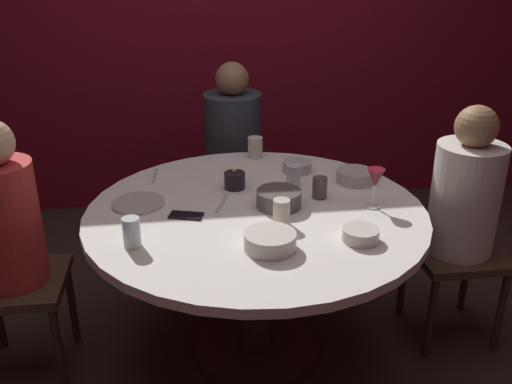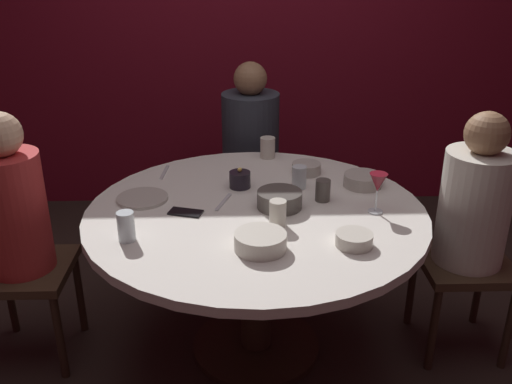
# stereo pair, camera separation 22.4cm
# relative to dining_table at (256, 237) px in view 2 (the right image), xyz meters

# --- Properties ---
(ground_plane) EXTENTS (8.00, 8.00, 0.00)m
(ground_plane) POSITION_rel_dining_table_xyz_m (0.00, 0.00, -0.60)
(ground_plane) COLOR #2D231E
(back_wall) EXTENTS (6.00, 0.10, 2.60)m
(back_wall) POSITION_rel_dining_table_xyz_m (0.00, 1.79, 0.70)
(back_wall) COLOR maroon
(back_wall) RESTS_ON ground
(dining_table) EXTENTS (1.46, 1.46, 0.74)m
(dining_table) POSITION_rel_dining_table_xyz_m (0.00, 0.00, 0.00)
(dining_table) COLOR silver
(dining_table) RESTS_ON ground
(seated_diner_left) EXTENTS (0.40, 0.40, 1.18)m
(seated_diner_left) POSITION_rel_dining_table_xyz_m (-1.03, 0.00, 0.12)
(seated_diner_left) COLOR #3F2D1E
(seated_diner_left) RESTS_ON ground
(seated_diner_back) EXTENTS (0.40, 0.40, 1.17)m
(seated_diner_back) POSITION_rel_dining_table_xyz_m (0.00, 1.02, 0.12)
(seated_diner_back) COLOR #3F2D1E
(seated_diner_back) RESTS_ON ground
(seated_diner_right) EXTENTS (0.40, 0.40, 1.16)m
(seated_diner_right) POSITION_rel_dining_table_xyz_m (0.95, 0.00, 0.11)
(seated_diner_right) COLOR #3F2D1E
(seated_diner_right) RESTS_ON ground
(candle_holder) EXTENTS (0.10, 0.10, 0.10)m
(candle_holder) POSITION_rel_dining_table_xyz_m (-0.07, 0.24, 0.17)
(candle_holder) COLOR black
(candle_holder) RESTS_ON dining_table
(wine_glass) EXTENTS (0.08, 0.08, 0.18)m
(wine_glass) POSITION_rel_dining_table_xyz_m (0.51, -0.05, 0.26)
(wine_glass) COLOR silver
(wine_glass) RESTS_ON dining_table
(dinner_plate) EXTENTS (0.23, 0.23, 0.01)m
(dinner_plate) POSITION_rel_dining_table_xyz_m (-0.50, 0.11, 0.14)
(dinner_plate) COLOR #B2ADA3
(dinner_plate) RESTS_ON dining_table
(cell_phone) EXTENTS (0.15, 0.11, 0.01)m
(cell_phone) POSITION_rel_dining_table_xyz_m (-0.30, -0.03, 0.14)
(cell_phone) COLOR black
(cell_phone) RESTS_ON dining_table
(bowl_serving_large) EXTENTS (0.14, 0.14, 0.05)m
(bowl_serving_large) POSITION_rel_dining_table_xyz_m (0.26, 0.41, 0.16)
(bowl_serving_large) COLOR #B2ADA3
(bowl_serving_large) RESTS_ON dining_table
(bowl_salad_center) EXTENTS (0.14, 0.14, 0.05)m
(bowl_salad_center) POSITION_rel_dining_table_xyz_m (0.36, -0.33, 0.16)
(bowl_salad_center) COLOR beige
(bowl_salad_center) RESTS_ON dining_table
(bowl_small_white) EXTENTS (0.20, 0.20, 0.07)m
(bowl_small_white) POSITION_rel_dining_table_xyz_m (0.01, -0.35, 0.17)
(bowl_small_white) COLOR beige
(bowl_small_white) RESTS_ON dining_table
(bowl_sauce_side) EXTENTS (0.18, 0.18, 0.06)m
(bowl_sauce_side) POSITION_rel_dining_table_xyz_m (0.51, 0.24, 0.16)
(bowl_sauce_side) COLOR #B2ADA3
(bowl_sauce_side) RESTS_ON dining_table
(bowl_rice_portion) EXTENTS (0.19, 0.19, 0.07)m
(bowl_rice_portion) POSITION_rel_dining_table_xyz_m (0.10, 0.02, 0.17)
(bowl_rice_portion) COLOR #4C4742
(bowl_rice_portion) RESTS_ON dining_table
(cup_near_candle) EXTENTS (0.07, 0.07, 0.10)m
(cup_near_candle) POSITION_rel_dining_table_xyz_m (0.30, 0.08, 0.18)
(cup_near_candle) COLOR #4C4742
(cup_near_candle) RESTS_ON dining_table
(cup_by_left_diner) EXTENTS (0.07, 0.07, 0.11)m
(cup_by_left_diner) POSITION_rel_dining_table_xyz_m (0.21, 0.23, 0.19)
(cup_by_left_diner) COLOR silver
(cup_by_left_diner) RESTS_ON dining_table
(cup_by_right_diner) EXTENTS (0.08, 0.08, 0.11)m
(cup_by_right_diner) POSITION_rel_dining_table_xyz_m (0.08, 0.64, 0.19)
(cup_by_right_diner) COLOR beige
(cup_by_right_diner) RESTS_ON dining_table
(cup_center_front) EXTENTS (0.07, 0.07, 0.11)m
(cup_center_front) POSITION_rel_dining_table_xyz_m (0.08, -0.16, 0.19)
(cup_center_front) COLOR beige
(cup_center_front) RESTS_ON dining_table
(cup_far_edge) EXTENTS (0.07, 0.07, 0.12)m
(cup_far_edge) POSITION_rel_dining_table_xyz_m (-0.50, -0.26, 0.19)
(cup_far_edge) COLOR silver
(cup_far_edge) RESTS_ON dining_table
(fork_near_plate) EXTENTS (0.07, 0.18, 0.01)m
(fork_near_plate) POSITION_rel_dining_table_xyz_m (-0.14, 0.07, 0.14)
(fork_near_plate) COLOR #B7B7BC
(fork_near_plate) RESTS_ON dining_table
(knife_near_plate) EXTENTS (0.03, 0.18, 0.01)m
(knife_near_plate) POSITION_rel_dining_table_xyz_m (-0.44, 0.44, 0.14)
(knife_near_plate) COLOR #B7B7BC
(knife_near_plate) RESTS_ON dining_table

